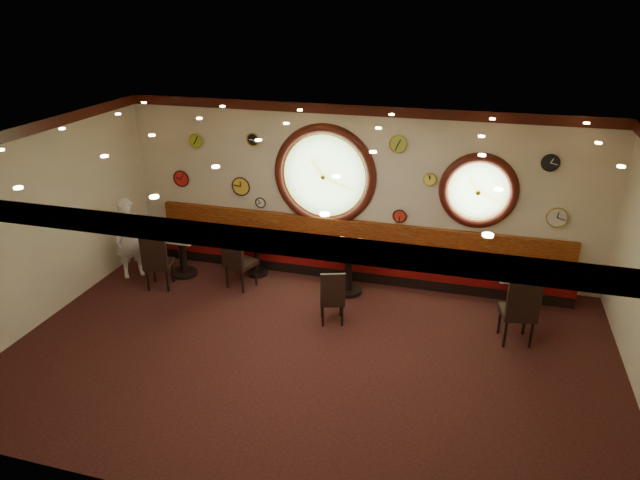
{
  "coord_description": "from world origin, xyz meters",
  "views": [
    {
      "loc": [
        2.1,
        -6.94,
        4.95
      ],
      "look_at": [
        -0.08,
        0.8,
        1.5
      ],
      "focal_mm": 32.0,
      "sensor_mm": 36.0,
      "label": 1
    }
  ],
  "objects_px": {
    "chair_b": "(237,256)",
    "condiment_b_pepper": "(256,238)",
    "table_d": "(513,286)",
    "chair_d": "(521,306)",
    "condiment_d_bottle": "(521,267)",
    "condiment_b_bottle": "(264,235)",
    "condiment_c_salt": "(344,244)",
    "condiment_a_salt": "(179,228)",
    "condiment_c_bottle": "(360,243)",
    "table_a": "(182,249)",
    "condiment_a_pepper": "(181,230)",
    "table_b": "(257,253)",
    "chair_c": "(332,294)",
    "condiment_d_pepper": "(516,270)",
    "waiter": "(130,238)",
    "condiment_b_salt": "(255,238)",
    "chair_a": "(156,258)",
    "condiment_a_bottle": "(188,227)",
    "condiment_d_salt": "(512,268)",
    "condiment_c_pepper": "(348,247)",
    "table_c": "(349,265)"
  },
  "relations": [
    {
      "from": "chair_a",
      "to": "condiment_b_bottle",
      "type": "bearing_deg",
      "value": 22.17
    },
    {
      "from": "table_a",
      "to": "condiment_b_bottle",
      "type": "height_order",
      "value": "same"
    },
    {
      "from": "condiment_b_salt",
      "to": "condiment_b_pepper",
      "type": "relative_size",
      "value": 0.94
    },
    {
      "from": "chair_b",
      "to": "condiment_a_salt",
      "type": "bearing_deg",
      "value": -176.47
    },
    {
      "from": "table_b",
      "to": "chair_c",
      "type": "xyz_separation_m",
      "value": [
        1.84,
        -1.36,
        0.11
      ]
    },
    {
      "from": "table_c",
      "to": "condiment_b_pepper",
      "type": "height_order",
      "value": "table_c"
    },
    {
      "from": "condiment_c_salt",
      "to": "condiment_b_bottle",
      "type": "relative_size",
      "value": 0.66
    },
    {
      "from": "table_d",
      "to": "condiment_a_salt",
      "type": "bearing_deg",
      "value": -178.23
    },
    {
      "from": "table_d",
      "to": "condiment_b_bottle",
      "type": "bearing_deg",
      "value": 177.19
    },
    {
      "from": "condiment_a_pepper",
      "to": "chair_c",
      "type": "bearing_deg",
      "value": -17.15
    },
    {
      "from": "table_d",
      "to": "chair_d",
      "type": "relative_size",
      "value": 1.08
    },
    {
      "from": "condiment_c_pepper",
      "to": "condiment_b_bottle",
      "type": "distance_m",
      "value": 1.77
    },
    {
      "from": "table_c",
      "to": "condiment_b_pepper",
      "type": "relative_size",
      "value": 9.84
    },
    {
      "from": "condiment_c_pepper",
      "to": "condiment_a_pepper",
      "type": "bearing_deg",
      "value": -178.33
    },
    {
      "from": "table_b",
      "to": "condiment_d_salt",
      "type": "distance_m",
      "value": 4.62
    },
    {
      "from": "chair_b",
      "to": "condiment_a_bottle",
      "type": "height_order",
      "value": "chair_b"
    },
    {
      "from": "table_c",
      "to": "table_b",
      "type": "bearing_deg",
      "value": 172.49
    },
    {
      "from": "table_d",
      "to": "condiment_d_salt",
      "type": "relative_size",
      "value": 7.17
    },
    {
      "from": "condiment_a_salt",
      "to": "condiment_d_bottle",
      "type": "distance_m",
      "value": 6.19
    },
    {
      "from": "condiment_a_salt",
      "to": "condiment_c_pepper",
      "type": "xyz_separation_m",
      "value": [
        3.28,
        0.01,
        0.01
      ]
    },
    {
      "from": "condiment_b_salt",
      "to": "chair_a",
      "type": "bearing_deg",
      "value": -143.74
    },
    {
      "from": "condiment_c_salt",
      "to": "condiment_c_bottle",
      "type": "bearing_deg",
      "value": 17.06
    },
    {
      "from": "chair_a",
      "to": "table_c",
      "type": "bearing_deg",
      "value": 0.25
    },
    {
      "from": "table_a",
      "to": "condiment_a_pepper",
      "type": "relative_size",
      "value": 8.09
    },
    {
      "from": "condiment_b_bottle",
      "to": "condiment_d_salt",
      "type": "bearing_deg",
      "value": -2.29
    },
    {
      "from": "condiment_b_salt",
      "to": "condiment_d_salt",
      "type": "relative_size",
      "value": 0.85
    },
    {
      "from": "table_d",
      "to": "chair_b",
      "type": "xyz_separation_m",
      "value": [
        -4.78,
        -0.54,
        0.2
      ]
    },
    {
      "from": "condiment_b_bottle",
      "to": "table_d",
      "type": "bearing_deg",
      "value": -2.81
    },
    {
      "from": "condiment_c_salt",
      "to": "condiment_c_pepper",
      "type": "relative_size",
      "value": 1.29
    },
    {
      "from": "condiment_c_pepper",
      "to": "condiment_b_pepper",
      "type": "bearing_deg",
      "value": 170.91
    },
    {
      "from": "chair_b",
      "to": "chair_d",
      "type": "distance_m",
      "value": 4.87
    },
    {
      "from": "condiment_a_bottle",
      "to": "condiment_c_bottle",
      "type": "relative_size",
      "value": 1.01
    },
    {
      "from": "chair_d",
      "to": "condiment_d_bottle",
      "type": "bearing_deg",
      "value": 76.78
    },
    {
      "from": "condiment_b_salt",
      "to": "condiment_a_bottle",
      "type": "bearing_deg",
      "value": -165.47
    },
    {
      "from": "chair_b",
      "to": "condiment_c_salt",
      "type": "relative_size",
      "value": 6.14
    },
    {
      "from": "condiment_b_bottle",
      "to": "waiter",
      "type": "distance_m",
      "value": 2.52
    },
    {
      "from": "condiment_d_pepper",
      "to": "condiment_c_bottle",
      "type": "relative_size",
      "value": 0.57
    },
    {
      "from": "chair_d",
      "to": "condiment_b_bottle",
      "type": "height_order",
      "value": "chair_d"
    },
    {
      "from": "chair_a",
      "to": "condiment_a_pepper",
      "type": "bearing_deg",
      "value": 62.18
    },
    {
      "from": "chair_b",
      "to": "condiment_b_pepper",
      "type": "relative_size",
      "value": 7.01
    },
    {
      "from": "condiment_c_salt",
      "to": "condiment_b_pepper",
      "type": "height_order",
      "value": "condiment_c_salt"
    },
    {
      "from": "condiment_a_salt",
      "to": "condiment_b_bottle",
      "type": "height_order",
      "value": "condiment_a_salt"
    },
    {
      "from": "condiment_a_salt",
      "to": "condiment_b_salt",
      "type": "distance_m",
      "value": 1.45
    },
    {
      "from": "condiment_a_bottle",
      "to": "table_a",
      "type": "bearing_deg",
      "value": -131.92
    },
    {
      "from": "waiter",
      "to": "condiment_a_salt",
      "type": "bearing_deg",
      "value": -20.8
    },
    {
      "from": "table_a",
      "to": "chair_b",
      "type": "bearing_deg",
      "value": -11.26
    },
    {
      "from": "condiment_c_salt",
      "to": "condiment_d_bottle",
      "type": "bearing_deg",
      "value": 3.03
    },
    {
      "from": "condiment_b_salt",
      "to": "condiment_d_pepper",
      "type": "bearing_deg",
      "value": -1.61
    },
    {
      "from": "condiment_d_pepper",
      "to": "waiter",
      "type": "height_order",
      "value": "waiter"
    },
    {
      "from": "table_a",
      "to": "chair_d",
      "type": "distance_m",
      "value": 6.11
    }
  ]
}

